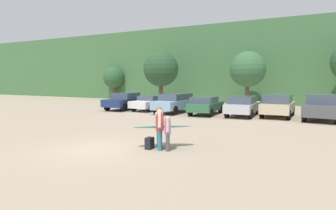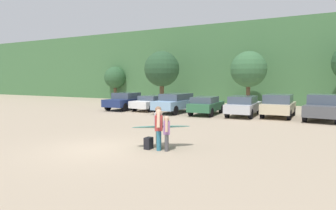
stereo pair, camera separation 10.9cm
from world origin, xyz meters
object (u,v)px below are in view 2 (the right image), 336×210
at_px(parked_car_navy, 126,101).
at_px(parked_car_white, 152,102).
at_px(person_adult, 158,124).
at_px(parked_car_forest_green, 206,105).
at_px(person_child, 167,131).
at_px(parked_car_sky_blue, 176,102).
at_px(parked_car_champagne, 278,105).
at_px(surfboard_teal, 161,127).
at_px(backpack_dropped, 149,143).
at_px(person_companion, 159,127).
at_px(parked_car_dark_gray, 323,107).
at_px(parked_car_silver, 244,105).

bearing_deg(parked_car_navy, parked_car_white, -80.23).
bearing_deg(parked_car_navy, person_adult, -140.40).
distance_m(parked_car_forest_green, person_child, 11.55).
relative_size(parked_car_sky_blue, parked_car_forest_green, 1.14).
bearing_deg(parked_car_champagne, parked_car_navy, 93.98).
relative_size(parked_car_champagne, surfboard_teal, 1.83).
relative_size(parked_car_sky_blue, person_adult, 2.92).
height_order(parked_car_champagne, backpack_dropped, parked_car_champagne).
bearing_deg(parked_car_forest_green, person_companion, -170.87).
distance_m(parked_car_dark_gray, person_companion, 13.10).
relative_size(parked_car_navy, person_child, 3.47).
xyz_separation_m(parked_car_champagne, person_adult, (-2.94, -11.93, 0.06)).
height_order(parked_car_forest_green, person_adult, person_adult).
height_order(parked_car_champagne, person_child, parked_car_champagne).
relative_size(parked_car_white, person_child, 3.26).
relative_size(parked_car_champagne, person_child, 3.14).
distance_m(parked_car_champagne, person_adult, 12.28).
height_order(parked_car_sky_blue, surfboard_teal, parked_car_sky_blue).
bearing_deg(parked_car_champagne, parked_car_sky_blue, 97.32).
bearing_deg(surfboard_teal, parked_car_white, -93.24).
height_order(parked_car_champagne, person_companion, parked_car_champagne).
bearing_deg(person_child, parked_car_white, -83.31).
distance_m(parked_car_white, person_adult, 13.81).
bearing_deg(parked_car_white, parked_car_forest_green, -94.67).
bearing_deg(parked_car_champagne, person_adult, 166.79).
relative_size(parked_car_white, surfboard_teal, 1.90).
relative_size(parked_car_white, backpack_dropped, 9.52).
bearing_deg(surfboard_teal, person_adult, -41.10).
relative_size(person_child, surfboard_teal, 0.58).
bearing_deg(parked_car_sky_blue, person_adult, -153.13).
relative_size(parked_car_dark_gray, person_child, 3.20).
bearing_deg(person_adult, parked_car_white, -84.46).
xyz_separation_m(parked_car_sky_blue, person_child, (5.30, -11.39, -0.10)).
bearing_deg(surfboard_teal, parked_car_navy, -84.48).
height_order(person_adult, person_companion, person_adult).
distance_m(parked_car_dark_gray, backpack_dropped, 13.37).
bearing_deg(parked_car_dark_gray, person_companion, 161.03).
relative_size(parked_car_sky_blue, surfboard_teal, 2.10).
height_order(parked_car_white, person_child, person_child).
bearing_deg(parked_car_forest_green, parked_car_sky_blue, 84.05).
xyz_separation_m(parked_car_navy, parked_car_white, (2.40, 0.48, -0.10)).
height_order(parked_car_sky_blue, parked_car_silver, parked_car_sky_blue).
xyz_separation_m(parked_car_dark_gray, backpack_dropped, (-5.91, -11.98, -0.64)).
bearing_deg(parked_car_silver, parked_car_dark_gray, -90.92).
distance_m(surfboard_teal, backpack_dropped, 0.81).
distance_m(parked_car_sky_blue, person_child, 12.56).
height_order(parked_car_dark_gray, person_adult, parked_car_dark_gray).
height_order(person_companion, surfboard_teal, person_companion).
distance_m(person_adult, person_child, 0.70).
relative_size(parked_car_forest_green, parked_car_dark_gray, 0.99).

